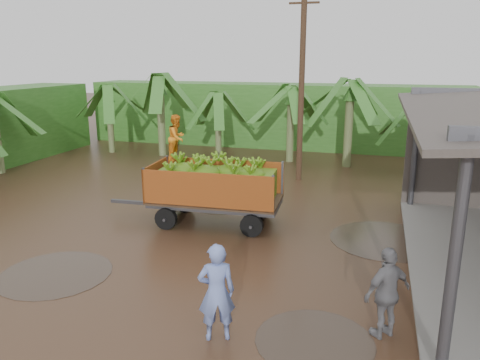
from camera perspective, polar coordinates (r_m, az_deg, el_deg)
name	(u,v)px	position (r m, az deg, el deg)	size (l,w,h in m)	color
ground	(214,251)	(12.79, -3.23, -8.65)	(100.00, 100.00, 0.00)	black
hedge_north	(272,115)	(27.89, 3.98, 7.95)	(22.00, 3.00, 3.60)	#2D661E
banana_trailer	(214,186)	(14.49, -3.15, -0.69)	(5.63, 2.17, 3.32)	#C55B1C
man_blue	(216,292)	(8.74, -2.88, -13.49)	(0.69, 0.45, 1.88)	#6E83C9
man_grey	(387,293)	(9.23, 17.50, -12.97)	(1.04, 0.43, 1.77)	slate
utility_pole	(301,87)	(19.58, 7.51, 11.20)	(1.20, 0.24, 7.71)	#47301E
banana_plants	(154,134)	(20.53, -10.41, 5.58)	(25.07, 20.66, 4.36)	#2D661E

